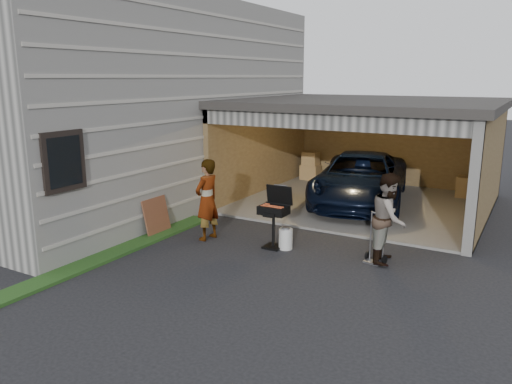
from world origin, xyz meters
TOP-DOWN VIEW (x-y plane):
  - ground at (0.00, 0.00)m, footprint 80.00×80.00m
  - house at (-6.00, 4.00)m, footprint 7.00×11.00m
  - groundcover_strip at (-2.25, -1.00)m, footprint 0.50×8.00m
  - garage at (0.76, 6.79)m, footprint 6.80×6.30m
  - minivan at (0.73, 6.36)m, footprint 3.22×5.31m
  - woman at (-1.19, 1.79)m, footprint 0.49×0.69m
  - man at (2.60, 2.40)m, footprint 0.76×0.92m
  - bbq_grill at (0.33, 2.03)m, footprint 0.58×0.51m
  - propane_tank at (0.58, 2.07)m, footprint 0.36×0.36m
  - plywood_panel at (-2.40, 1.51)m, footprint 0.21×0.75m
  - hand_truck at (2.42, 2.24)m, footprint 0.43×0.37m

SIDE VIEW (x-z plane):
  - ground at x=0.00m, z-range 0.00..0.00m
  - groundcover_strip at x=-2.25m, z-range 0.00..0.06m
  - hand_truck at x=2.42m, z-range -0.30..0.68m
  - propane_tank at x=0.58m, z-range 0.00..0.43m
  - plywood_panel at x=-2.40m, z-range 0.00..0.83m
  - minivan at x=0.73m, z-range 0.00..1.38m
  - bbq_grill at x=0.33m, z-range 0.12..1.41m
  - man at x=2.60m, z-range 0.00..1.74m
  - woman at x=-1.19m, z-range 0.00..1.78m
  - garage at x=0.76m, z-range 0.42..3.32m
  - house at x=-6.00m, z-range 0.00..5.50m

